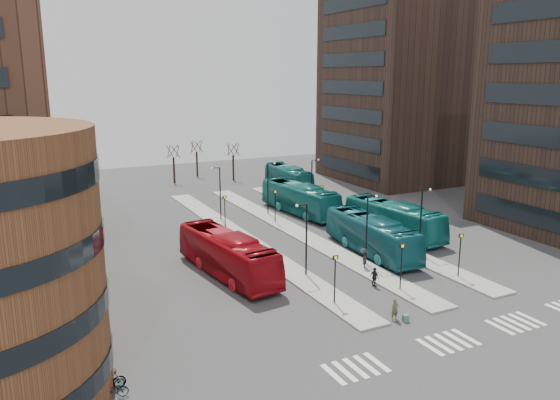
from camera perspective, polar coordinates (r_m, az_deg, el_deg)
name	(u,v)px	position (r m, az deg, el deg)	size (l,w,h in m)	color
ground	(512,368)	(35.23, 23.05, -15.85)	(160.00, 160.00, 0.00)	#303033
island_left	(243,239)	(55.81, -3.87, -4.04)	(2.50, 45.00, 0.15)	gray
island_mid	(295,231)	(58.28, 1.58, -3.27)	(2.50, 45.00, 0.15)	gray
island_right	(342,224)	(61.25, 6.54, -2.54)	(2.50, 45.00, 0.15)	gray
suitcase	(406,318)	(38.82, 13.00, -11.94)	(0.39, 0.31, 0.49)	navy
red_bus	(227,254)	(45.75, -5.52, -5.66)	(3.03, 12.94, 3.61)	#A40C16
teal_bus_a	(372,235)	(51.76, 9.54, -3.61)	(2.95, 12.63, 3.52)	#145A65
teal_bus_b	(300,199)	(65.52, 2.09, 0.14)	(3.07, 13.11, 3.65)	#146666
teal_bus_c	(393,219)	(57.91, 11.76, -1.93)	(2.94, 12.55, 3.50)	#166F6D
teal_bus_d	(288,177)	(80.01, 0.88, 2.38)	(2.79, 11.93, 3.32)	#146464
traveller	(395,309)	(38.67, 11.91, -11.12)	(0.56, 0.37, 1.55)	#4E4D2E
commuter_a	(258,267)	(45.40, -2.36, -7.00)	(0.85, 0.66, 1.75)	black
commuter_b	(375,277)	(44.08, 9.86, -7.94)	(0.92, 0.38, 1.58)	black
commuter_c	(364,259)	(47.68, 8.74, -6.10)	(1.18, 0.68, 1.83)	black
bicycle_near	(111,390)	(31.14, -17.23, -18.42)	(0.61, 1.74, 0.91)	gray
bicycle_mid	(108,380)	(31.81, -17.51, -17.53)	(0.52, 1.83, 1.10)	gray
bicycle_far	(109,384)	(31.73, -17.45, -17.85)	(0.58, 1.66, 0.87)	gray
crosswalk_stripes	(480,333)	(38.73, 20.21, -12.89)	(22.35, 2.40, 0.01)	silver
tower_far	(404,84)	(89.40, 12.83, 11.78)	(20.12, 20.00, 30.00)	#30221B
sign_poles	(326,226)	(51.62, 4.88, -2.77)	(12.45, 22.12, 3.65)	black
lamp_posts	(310,202)	(56.00, 3.14, -0.25)	(14.04, 20.24, 6.12)	black
bare_trees	(201,163)	(87.41, -8.21, 3.86)	(10.97, 8.14, 5.90)	black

